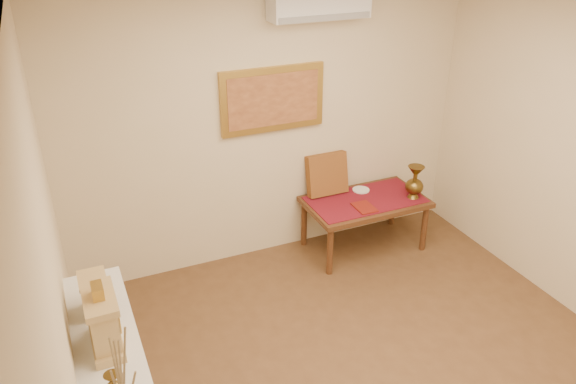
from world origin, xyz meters
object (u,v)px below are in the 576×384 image
mantel_clock (104,321)px  wooden_chest (95,294)px  brass_urn_tall (415,179)px  low_table (365,206)px

mantel_clock → wooden_chest: size_ratio=1.68×
brass_urn_tall → wooden_chest: wooden_chest is taller
mantel_clock → low_table: size_ratio=0.34×
brass_urn_tall → mantel_clock: mantel_clock is taller
brass_urn_tall → low_table: (-0.46, 0.15, -0.28)m
low_table → brass_urn_tall: bearing=-18.5°
wooden_chest → low_table: (2.68, 1.30, -0.62)m
mantel_clock → wooden_chest: 0.34m
mantel_clock → low_table: mantel_clock is taller
brass_urn_tall → low_table: size_ratio=0.35×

